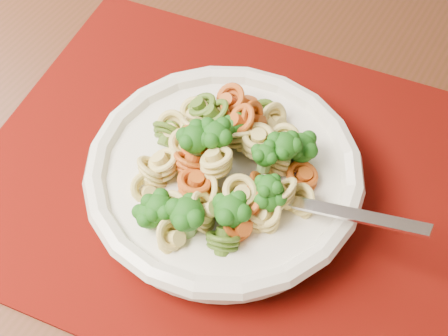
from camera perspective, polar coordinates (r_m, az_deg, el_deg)
The scene contains 5 objects.
dining_table at distance 0.72m, azimuth 12.27°, elevation 1.75°, with size 1.59×1.05×0.70m.
placemat at distance 0.58m, azimuth 1.31°, elevation -1.26°, with size 0.48×0.37×0.00m, color #500403.
pasta_bowl at distance 0.55m, azimuth -0.00°, elevation -0.68°, with size 0.24×0.24×0.05m.
pasta_broccoli_heap at distance 0.53m, azimuth 0.00°, elevation 0.37°, with size 0.21×0.21×0.06m, color tan, non-canonical shape.
fork at distance 0.52m, azimuth 3.99°, elevation -2.59°, with size 0.19×0.02×0.01m, color silver, non-canonical shape.
Camera 1 is at (0.86, -0.02, 1.18)m, focal length 50.00 mm.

